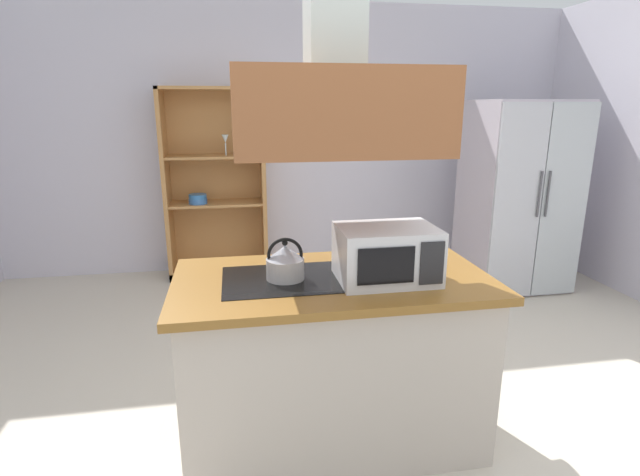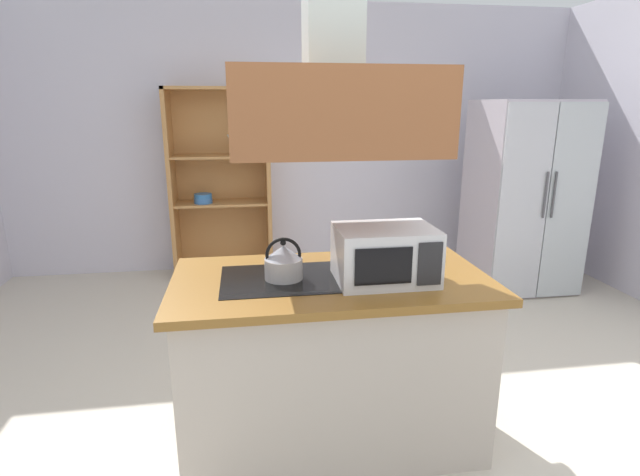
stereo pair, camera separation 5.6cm
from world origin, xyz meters
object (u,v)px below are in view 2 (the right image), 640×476
kettle (283,262)px  refrigerator (524,197)px  cutting_board (407,255)px  microwave (385,254)px  dish_cabinet (221,194)px

kettle → refrigerator: bearing=38.9°
cutting_board → microwave: (-0.23, -0.35, 0.12)m
refrigerator → dish_cabinet: dish_cabinet is taller
dish_cabinet → cutting_board: size_ratio=5.51×
dish_cabinet → kettle: size_ratio=9.18×
kettle → microwave: size_ratio=0.44×
cutting_board → microwave: microwave is taller
refrigerator → kettle: bearing=-141.1°
dish_cabinet → microwave: size_ratio=4.07×
microwave → kettle: bearing=169.1°
refrigerator → kettle: (-2.41, -1.94, 0.11)m
kettle → microwave: bearing=-10.9°
dish_cabinet → microwave: 3.01m
refrigerator → microwave: bearing=-133.5°
kettle → microwave: microwave is taller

